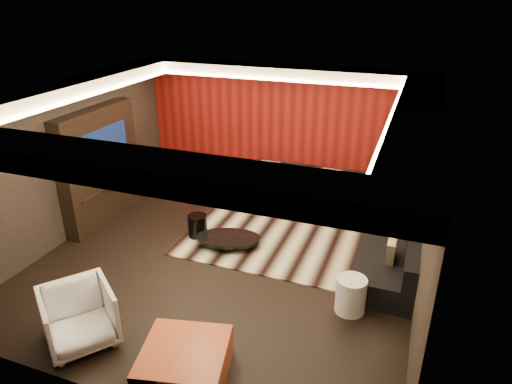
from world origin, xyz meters
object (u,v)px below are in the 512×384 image
at_px(drum_stool, 197,226).
at_px(white_side_table, 351,295).
at_px(armchair, 79,317).
at_px(sectional_sofa, 350,215).
at_px(orange_ottoman, 185,364).
at_px(coffee_table, 228,242).

bearing_deg(drum_stool, white_side_table, -21.04).
height_order(armchair, sectional_sofa, armchair).
relative_size(armchair, sectional_sofa, 0.23).
distance_m(white_side_table, orange_ottoman, 2.47).
bearing_deg(white_side_table, sectional_sofa, 99.69).
relative_size(coffee_table, armchair, 1.33).
xyz_separation_m(orange_ottoman, sectional_sofa, (1.17, 4.35, 0.05)).
relative_size(coffee_table, drum_stool, 2.78).
xyz_separation_m(armchair, sectional_sofa, (2.71, 4.27, -0.13)).
distance_m(white_side_table, sectional_sofa, 2.50).
distance_m(drum_stool, sectional_sofa, 2.87).
xyz_separation_m(coffee_table, orange_ottoman, (0.70, -2.88, 0.10)).
height_order(white_side_table, armchair, armchair).
bearing_deg(coffee_table, sectional_sofa, 38.21).
relative_size(drum_stool, orange_ottoman, 0.42).
relative_size(coffee_table, sectional_sofa, 0.31).
bearing_deg(sectional_sofa, armchair, -122.40).
bearing_deg(armchair, white_side_table, -21.60).
bearing_deg(white_side_table, coffee_table, 156.72).
distance_m(orange_ottoman, sectional_sofa, 4.51).
distance_m(white_side_table, armchair, 3.62).
distance_m(orange_ottoman, armchair, 1.55).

